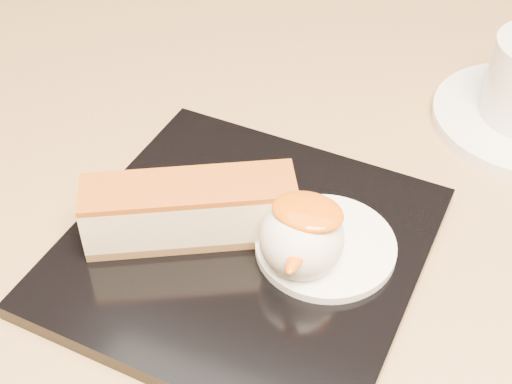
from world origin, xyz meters
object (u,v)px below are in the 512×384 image
at_px(table, 280,345).
at_px(cheesecake, 190,210).
at_px(ice_cream_scoop, 302,238).
at_px(dessert_plate, 244,250).

height_order(table, cheesecake, cheesecake).
relative_size(table, ice_cream_scoop, 15.52).
bearing_deg(cheesecake, ice_cream_scoop, -28.40).
relative_size(dessert_plate, ice_cream_scoop, 4.27).
bearing_deg(table, ice_cream_scoop, -60.25).
bearing_deg(dessert_plate, table, 76.14).
height_order(dessert_plate, cheesecake, cheesecake).
distance_m(dessert_plate, cheesecake, 0.04).
xyz_separation_m(dessert_plate, cheesecake, (-0.04, -0.00, 0.03)).
xyz_separation_m(table, ice_cream_scoop, (0.03, -0.05, 0.19)).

